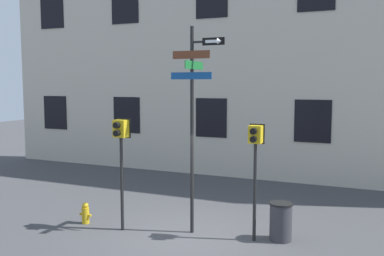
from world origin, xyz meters
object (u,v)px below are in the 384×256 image
(fire_hydrant, at_px, (85,213))
(street_sign_pole, at_px, (194,110))
(trash_bin, at_px, (281,221))
(pedestrian_signal_left, at_px, (121,142))
(pedestrian_signal_right, at_px, (255,150))

(fire_hydrant, bearing_deg, street_sign_pole, 9.52)
(trash_bin, bearing_deg, fire_hydrant, -170.49)
(pedestrian_signal_left, height_order, pedestrian_signal_right, pedestrian_signal_left)
(street_sign_pole, relative_size, pedestrian_signal_right, 1.83)
(pedestrian_signal_left, relative_size, trash_bin, 3.12)
(fire_hydrant, xyz_separation_m, trash_bin, (5.08, 0.85, 0.19))
(trash_bin, bearing_deg, street_sign_pole, -170.51)
(pedestrian_signal_right, bearing_deg, trash_bin, 25.42)
(pedestrian_signal_right, bearing_deg, pedestrian_signal_left, -169.20)
(fire_hydrant, bearing_deg, pedestrian_signal_left, -2.60)
(street_sign_pole, xyz_separation_m, pedestrian_signal_left, (-1.77, -0.55, -0.81))
(trash_bin, bearing_deg, pedestrian_signal_right, -154.58)
(fire_hydrant, height_order, trash_bin, trash_bin)
(street_sign_pole, xyz_separation_m, fire_hydrant, (-2.96, -0.50, -2.82))
(pedestrian_signal_left, bearing_deg, fire_hydrant, 177.40)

